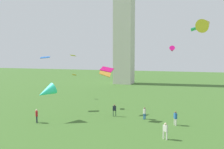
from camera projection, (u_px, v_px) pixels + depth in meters
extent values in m
cube|color=beige|center=(124.00, 12.00, 70.88)|extent=(5.44, 5.44, 43.43)
cylinder|color=#1E2333|center=(37.00, 120.00, 29.97)|extent=(0.16, 0.16, 0.84)
cylinder|color=#1E2333|center=(37.00, 119.00, 30.33)|extent=(0.16, 0.16, 0.84)
cube|color=red|center=(37.00, 114.00, 30.09)|extent=(0.49, 0.52, 0.67)
sphere|color=beige|center=(37.00, 110.00, 30.05)|extent=(0.25, 0.25, 0.25)
cylinder|color=silver|center=(164.00, 135.00, 24.24)|extent=(0.16, 0.16, 0.84)
cylinder|color=silver|center=(167.00, 136.00, 23.97)|extent=(0.16, 0.16, 0.84)
cube|color=silver|center=(165.00, 128.00, 24.04)|extent=(0.52, 0.44, 0.66)
sphere|color=beige|center=(165.00, 124.00, 24.01)|extent=(0.24, 0.24, 0.24)
cylinder|color=#235693|center=(145.00, 116.00, 31.95)|extent=(0.15, 0.15, 0.78)
cylinder|color=#235693|center=(144.00, 117.00, 31.66)|extent=(0.15, 0.15, 0.78)
cube|color=silver|center=(145.00, 111.00, 31.75)|extent=(0.36, 0.48, 0.62)
sphere|color=brown|center=(145.00, 108.00, 31.71)|extent=(0.23, 0.23, 0.23)
cylinder|color=silver|center=(176.00, 122.00, 28.82)|extent=(0.16, 0.16, 0.84)
cylinder|color=silver|center=(175.00, 121.00, 29.20)|extent=(0.16, 0.16, 0.84)
cube|color=#235693|center=(175.00, 116.00, 28.95)|extent=(0.46, 0.53, 0.67)
sphere|color=brown|center=(175.00, 112.00, 28.91)|extent=(0.25, 0.25, 0.25)
cylinder|color=#51754C|center=(116.00, 114.00, 33.21)|extent=(0.16, 0.16, 0.83)
cylinder|color=#51754C|center=(113.00, 113.00, 33.31)|extent=(0.16, 0.16, 0.83)
cube|color=#1E2333|center=(114.00, 108.00, 33.20)|extent=(0.46, 0.28, 0.65)
sphere|color=brown|center=(114.00, 105.00, 33.17)|extent=(0.24, 0.24, 0.24)
cube|color=gold|center=(105.00, 73.00, 34.73)|extent=(1.68, 1.51, 1.12)
cube|color=#27B990|center=(196.00, 28.00, 28.50)|extent=(1.18, 1.68, 0.53)
cube|color=yellow|center=(73.00, 56.00, 39.05)|extent=(0.94, 1.20, 0.29)
cone|color=#37EFCE|center=(46.00, 92.00, 30.82)|extent=(2.76, 3.08, 2.27)
cube|color=blue|center=(45.00, 57.00, 37.53)|extent=(1.78, 1.57, 0.38)
cube|color=gold|center=(74.00, 75.00, 47.02)|extent=(0.88, 0.56, 0.37)
cone|color=gold|center=(206.00, 24.00, 23.21)|extent=(2.20, 2.58, 1.87)
cone|color=#DA1175|center=(172.00, 50.00, 32.45)|extent=(0.85, 1.33, 1.15)
cube|color=#BD0F5D|center=(107.00, 69.00, 31.58)|extent=(1.72, 1.10, 0.78)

